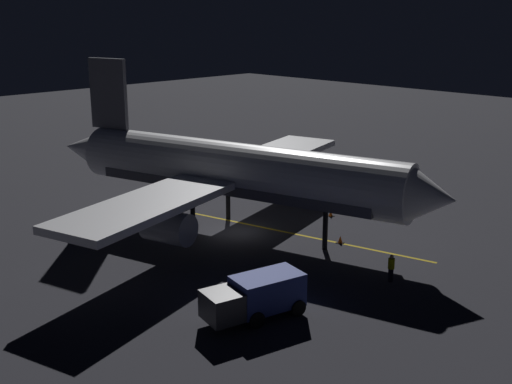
% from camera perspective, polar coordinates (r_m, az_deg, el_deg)
% --- Properties ---
extents(ground_plane, '(180.00, 180.00, 0.20)m').
position_cam_1_polar(ground_plane, '(47.87, -1.70, -3.69)').
color(ground_plane, '#2D2D34').
extents(apron_guide_stripe, '(4.61, 19.62, 0.01)m').
position_cam_1_polar(apron_guide_stripe, '(47.17, 4.15, -3.89)').
color(apron_guide_stripe, gold).
rests_on(apron_guide_stripe, ground_plane).
extents(airliner, '(31.34, 32.85, 12.36)m').
position_cam_1_polar(airliner, '(46.81, -2.35, 1.85)').
color(airliner, white).
rests_on(airliner, ground_plane).
extents(baggage_truck, '(5.90, 3.36, 2.29)m').
position_cam_1_polar(baggage_truck, '(34.56, 0.13, -9.35)').
color(baggage_truck, navy).
rests_on(baggage_truck, ground_plane).
extents(catering_truck, '(6.89, 3.78, 2.56)m').
position_cam_1_polar(catering_truck, '(57.62, 4.16, 1.14)').
color(catering_truck, navy).
rests_on(catering_truck, ground_plane).
extents(ground_crew_worker, '(0.40, 0.40, 1.74)m').
position_cam_1_polar(ground_crew_worker, '(39.85, 11.99, -6.66)').
color(ground_crew_worker, black).
rests_on(ground_crew_worker, ground_plane).
extents(traffic_cone_near_left, '(0.50, 0.50, 0.55)m').
position_cam_1_polar(traffic_cone_near_left, '(37.66, 3.92, -8.75)').
color(traffic_cone_near_left, '#EA590F').
rests_on(traffic_cone_near_left, ground_plane).
extents(traffic_cone_near_right, '(0.50, 0.50, 0.55)m').
position_cam_1_polar(traffic_cone_near_right, '(45.84, 7.54, -4.26)').
color(traffic_cone_near_right, '#EA590F').
rests_on(traffic_cone_near_right, ground_plane).
extents(traffic_cone_under_wing, '(0.50, 0.50, 0.55)m').
position_cam_1_polar(traffic_cone_under_wing, '(51.65, 6.70, -1.90)').
color(traffic_cone_under_wing, '#EA590F').
rests_on(traffic_cone_under_wing, ground_plane).
extents(traffic_cone_far, '(0.50, 0.50, 0.55)m').
position_cam_1_polar(traffic_cone_far, '(37.15, -3.70, -9.11)').
color(traffic_cone_far, '#EA590F').
rests_on(traffic_cone_far, ground_plane).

